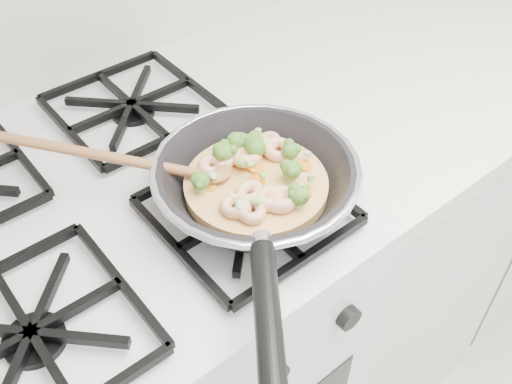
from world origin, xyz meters
TOP-DOWN VIEW (x-y plane):
  - stove at (0.00, 1.70)m, footprint 0.60×0.60m
  - counter_right at (0.80, 1.70)m, footprint 1.00×0.60m
  - skillet at (0.17, 1.56)m, footprint 0.40×0.51m

SIDE VIEW (x-z plane):
  - counter_right at x=0.80m, z-range 0.00..0.90m
  - stove at x=0.00m, z-range 0.00..0.92m
  - skillet at x=0.17m, z-range 0.91..1.00m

